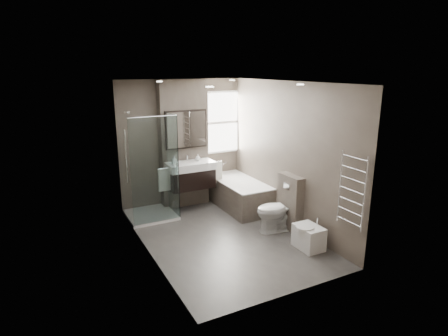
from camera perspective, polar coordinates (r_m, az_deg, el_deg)
room at (r=6.12m, az=-0.12°, el=0.70°), size 2.70×3.90×2.70m
vanity_pier at (r=7.70m, az=-6.17°, el=3.62°), size 1.00×0.25×2.60m
vanity at (r=7.51m, az=-5.09°, el=-1.03°), size 0.95×0.47×0.66m
mirror_cabinet at (r=7.49m, az=-5.79°, el=5.88°), size 0.86×0.08×0.76m
towel_left at (r=7.32m, az=-9.08°, el=-1.77°), size 0.24×0.06×0.44m
towel_right at (r=7.72m, az=-1.18°, el=-0.69°), size 0.24×0.06×0.44m
shower_enclosure at (r=7.28m, az=-10.29°, el=-3.80°), size 0.90×0.90×2.00m
bathtub at (r=7.75m, az=2.26°, el=-3.77°), size 0.75×1.60×0.57m
window at (r=8.08m, az=-0.52°, el=6.96°), size 0.98×0.06×1.33m
toilet at (r=6.70m, az=8.23°, el=-6.32°), size 0.83×0.55×0.79m
cistern_box at (r=6.78m, az=10.04°, el=-5.17°), size 0.19×0.55×1.00m
bidet at (r=6.23m, az=12.74°, el=-10.18°), size 0.41×0.47×0.49m
towel_radiator at (r=5.66m, az=18.92°, el=-3.25°), size 0.03×0.49×1.10m
soap_bottle_a at (r=7.28m, az=-7.56°, el=1.19°), size 0.08×0.08×0.17m
soap_bottle_b at (r=7.54m, az=-4.00°, el=1.61°), size 0.10×0.10×0.13m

